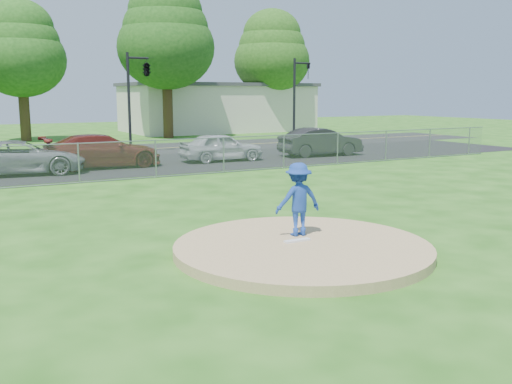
{
  "coord_description": "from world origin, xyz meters",
  "views": [
    {
      "loc": [
        -6.49,
        -9.65,
        3.28
      ],
      "look_at": [
        0.0,
        2.0,
        1.0
      ],
      "focal_mm": 40.0,
      "sensor_mm": 36.0,
      "label": 1
    }
  ],
  "objects_px": {
    "tree_right": "(166,35)",
    "parked_car_gray": "(21,157)",
    "traffic_signal_right": "(297,93)",
    "parked_car_pearl": "(221,147)",
    "parked_car_charcoal": "(321,142)",
    "commercial_building": "(217,107)",
    "pitcher": "(298,199)",
    "tree_far_right": "(272,51)",
    "traffic_signal_center": "(145,71)",
    "parked_car_darkred": "(102,151)",
    "tree_center": "(20,48)"
  },
  "relations": [
    {
      "from": "commercial_building",
      "to": "parked_car_pearl",
      "type": "bearing_deg",
      "value": -114.83
    },
    {
      "from": "tree_center",
      "to": "tree_far_right",
      "type": "height_order",
      "value": "tree_far_right"
    },
    {
      "from": "pitcher",
      "to": "parked_car_gray",
      "type": "distance_m",
      "value": 15.46
    },
    {
      "from": "traffic_signal_right",
      "to": "parked_car_gray",
      "type": "xyz_separation_m",
      "value": [
        -17.8,
        -6.37,
        -2.65
      ]
    },
    {
      "from": "tree_right",
      "to": "parked_car_pearl",
      "type": "bearing_deg",
      "value": -101.3
    },
    {
      "from": "parked_car_pearl",
      "to": "pitcher",
      "type": "bearing_deg",
      "value": 162.86
    },
    {
      "from": "commercial_building",
      "to": "parked_car_darkred",
      "type": "relative_size",
      "value": 3.13
    },
    {
      "from": "traffic_signal_center",
      "to": "traffic_signal_right",
      "type": "bearing_deg",
      "value": 0.0
    },
    {
      "from": "commercial_building",
      "to": "pitcher",
      "type": "relative_size",
      "value": 10.12
    },
    {
      "from": "parked_car_gray",
      "to": "parked_car_charcoal",
      "type": "xyz_separation_m",
      "value": [
        15.15,
        -0.03,
        0.04
      ]
    },
    {
      "from": "parked_car_charcoal",
      "to": "traffic_signal_center",
      "type": "bearing_deg",
      "value": 54.34
    },
    {
      "from": "tree_center",
      "to": "parked_car_gray",
      "type": "relative_size",
      "value": 1.94
    },
    {
      "from": "traffic_signal_right",
      "to": "parked_car_charcoal",
      "type": "xyz_separation_m",
      "value": [
        -2.64,
        -6.4,
        -2.6
      ]
    },
    {
      "from": "traffic_signal_right",
      "to": "commercial_building",
      "type": "bearing_deg",
      "value": 83.71
    },
    {
      "from": "traffic_signal_right",
      "to": "parked_car_pearl",
      "type": "height_order",
      "value": "traffic_signal_right"
    },
    {
      "from": "parked_car_darkred",
      "to": "pitcher",
      "type": "bearing_deg",
      "value": -177.95
    },
    {
      "from": "pitcher",
      "to": "parked_car_gray",
      "type": "relative_size",
      "value": 0.32
    },
    {
      "from": "parked_car_gray",
      "to": "pitcher",
      "type": "bearing_deg",
      "value": -158.0
    },
    {
      "from": "parked_car_charcoal",
      "to": "parked_car_darkred",
      "type": "bearing_deg",
      "value": 91.54
    },
    {
      "from": "traffic_signal_center",
      "to": "parked_car_gray",
      "type": "bearing_deg",
      "value": -139.75
    },
    {
      "from": "parked_car_gray",
      "to": "parked_car_pearl",
      "type": "bearing_deg",
      "value": -80.65
    },
    {
      "from": "traffic_signal_center",
      "to": "traffic_signal_right",
      "type": "relative_size",
      "value": 1.0
    },
    {
      "from": "tree_far_right",
      "to": "traffic_signal_center",
      "type": "relative_size",
      "value": 1.92
    },
    {
      "from": "tree_right",
      "to": "parked_car_gray",
      "type": "relative_size",
      "value": 2.29
    },
    {
      "from": "commercial_building",
      "to": "tree_center",
      "type": "bearing_deg",
      "value": -166.76
    },
    {
      "from": "tree_center",
      "to": "tree_far_right",
      "type": "bearing_deg",
      "value": 2.73
    },
    {
      "from": "parked_car_gray",
      "to": "tree_center",
      "type": "bearing_deg",
      "value": -0.44
    },
    {
      "from": "tree_center",
      "to": "parked_car_charcoal",
      "type": "xyz_separation_m",
      "value": [
        12.59,
        -18.4,
        -5.71
      ]
    },
    {
      "from": "parked_car_darkred",
      "to": "parked_car_pearl",
      "type": "height_order",
      "value": "parked_car_darkred"
    },
    {
      "from": "tree_far_right",
      "to": "parked_car_darkred",
      "type": "distance_m",
      "value": 28.22
    },
    {
      "from": "tree_center",
      "to": "parked_car_gray",
      "type": "distance_m",
      "value": 19.42
    },
    {
      "from": "traffic_signal_center",
      "to": "pitcher",
      "type": "relative_size",
      "value": 3.46
    },
    {
      "from": "traffic_signal_right",
      "to": "parked_car_darkred",
      "type": "distance_m",
      "value": 15.66
    },
    {
      "from": "pitcher",
      "to": "parked_car_charcoal",
      "type": "bearing_deg",
      "value": -120.0
    },
    {
      "from": "tree_far_right",
      "to": "parked_car_darkred",
      "type": "height_order",
      "value": "tree_far_right"
    },
    {
      "from": "traffic_signal_center",
      "to": "parked_car_darkred",
      "type": "relative_size",
      "value": 1.07
    },
    {
      "from": "traffic_signal_right",
      "to": "parked_car_pearl",
      "type": "xyz_separation_m",
      "value": [
        -8.45,
        -6.07,
        -2.65
      ]
    },
    {
      "from": "traffic_signal_center",
      "to": "traffic_signal_right",
      "type": "height_order",
      "value": "same"
    },
    {
      "from": "pitcher",
      "to": "parked_car_gray",
      "type": "height_order",
      "value": "pitcher"
    },
    {
      "from": "parked_car_charcoal",
      "to": "tree_center",
      "type": "bearing_deg",
      "value": 38.75
    },
    {
      "from": "tree_right",
      "to": "parked_car_charcoal",
      "type": "bearing_deg",
      "value": -81.02
    },
    {
      "from": "traffic_signal_right",
      "to": "parked_car_gray",
      "type": "height_order",
      "value": "traffic_signal_right"
    },
    {
      "from": "parked_car_darkred",
      "to": "parked_car_pearl",
      "type": "relative_size",
      "value": 1.27
    },
    {
      "from": "commercial_building",
      "to": "traffic_signal_center",
      "type": "xyz_separation_m",
      "value": [
        -12.03,
        -16.0,
        2.45
      ]
    },
    {
      "from": "commercial_building",
      "to": "traffic_signal_right",
      "type": "distance_m",
      "value": 16.14
    },
    {
      "from": "pitcher",
      "to": "parked_car_pearl",
      "type": "height_order",
      "value": "pitcher"
    },
    {
      "from": "tree_right",
      "to": "traffic_signal_center",
      "type": "bearing_deg",
      "value": -116.71
    },
    {
      "from": "tree_right",
      "to": "parked_car_charcoal",
      "type": "relative_size",
      "value": 2.56
    },
    {
      "from": "pitcher",
      "to": "parked_car_charcoal",
      "type": "distance_m",
      "value": 18.72
    },
    {
      "from": "parked_car_pearl",
      "to": "traffic_signal_right",
      "type": "bearing_deg",
      "value": -51.72
    }
  ]
}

